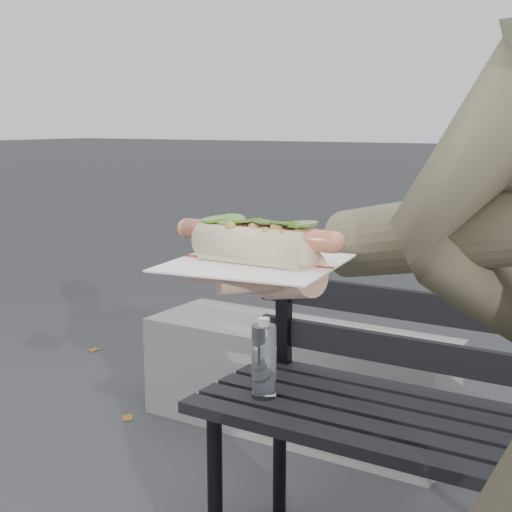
{
  "coord_description": "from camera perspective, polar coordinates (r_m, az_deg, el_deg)",
  "views": [
    {
      "loc": [
        0.37,
        -0.71,
        1.18
      ],
      "look_at": [
        -0.06,
        -0.02,
        1.02
      ],
      "focal_mm": 50.0,
      "sensor_mm": 36.0,
      "label": 1
    }
  ],
  "objects": [
    {
      "name": "held_hotdog",
      "position": [
        0.81,
        15.19,
        1.7
      ],
      "size": [
        0.64,
        0.32,
        0.2
      ],
      "color": "brown"
    },
    {
      "name": "park_bench",
      "position": [
        1.79,
        19.13,
        -11.39
      ],
      "size": [
        1.5,
        0.44,
        0.88
      ],
      "color": "black",
      "rests_on": "ground"
    },
    {
      "name": "concrete_block",
      "position": [
        2.81,
        3.29,
        -9.74
      ],
      "size": [
        1.2,
        0.4,
        0.4
      ],
      "primitive_type": "cube",
      "color": "slate",
      "rests_on": "ground"
    }
  ]
}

